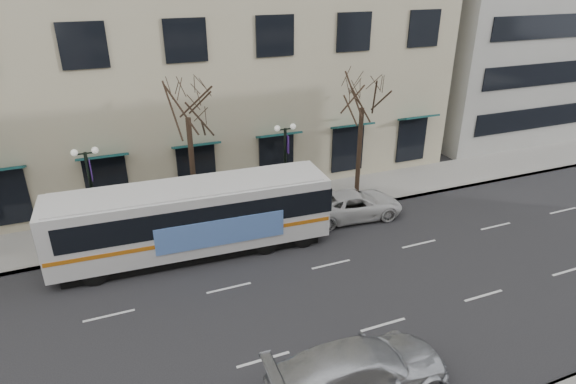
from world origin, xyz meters
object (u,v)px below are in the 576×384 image
lamp_post_left (93,193)px  tree_far_mid (186,99)px  lamp_post_right (285,164)px  city_bus (194,217)px  tree_far_right (363,91)px  white_pickup (354,204)px  silver_car (360,371)px

lamp_post_left → tree_far_mid: bearing=6.9°
lamp_post_right → city_bus: lamp_post_right is taller
tree_far_mid → tree_far_right: bearing=-0.0°
tree_far_right → lamp_post_right: size_ratio=1.55×
tree_far_right → white_pickup: (-1.68, -2.60, -5.66)m
lamp_post_left → white_pickup: 13.64m
silver_car → lamp_post_right: bearing=-9.2°
silver_car → tree_far_mid: bearing=12.1°
lamp_post_left → silver_car: bearing=-60.2°
tree_far_mid → lamp_post_left: 6.40m
lamp_post_right → white_pickup: lamp_post_right is taller
tree_far_right → silver_car: bearing=-119.0°
silver_car → white_pickup: 12.47m
lamp_post_left → white_pickup: size_ratio=0.95×
tree_far_mid → lamp_post_right: size_ratio=1.64×
tree_far_right → silver_car: (-7.55, -13.60, -5.52)m
white_pickup → lamp_post_right: bearing=64.1°
lamp_post_left → white_pickup: (13.31, -2.00, -2.18)m
white_pickup → city_bus: bearing=97.8°
tree_far_mid → white_pickup: bearing=-17.3°
lamp_post_right → tree_far_mid: bearing=173.2°
white_pickup → tree_far_mid: bearing=77.8°
tree_far_mid → lamp_post_right: (5.01, -0.60, -3.96)m
lamp_post_left → lamp_post_right: (10.00, 0.00, 0.00)m
lamp_post_left → lamp_post_right: same height
lamp_post_right → silver_car: size_ratio=0.84×
tree_far_mid → lamp_post_left: size_ratio=1.64×
lamp_post_left → silver_car: (7.44, -13.00, -2.04)m
lamp_post_right → silver_car: lamp_post_right is taller
tree_far_mid → city_bus: (-0.65, -3.01, -4.95)m
silver_car → city_bus: bearing=18.2°
tree_far_right → lamp_post_left: 15.40m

